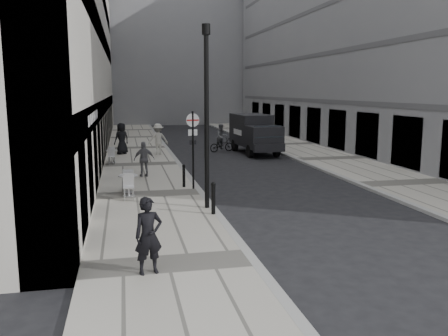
# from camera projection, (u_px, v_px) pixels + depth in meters

# --- Properties ---
(ground) EXTENTS (120.00, 120.00, 0.00)m
(ground) POSITION_uv_depth(u_px,v_px,m) (290.00, 313.00, 8.81)
(ground) COLOR black
(ground) RESTS_ON ground
(sidewalk) EXTENTS (4.00, 60.00, 0.12)m
(sidewalk) POSITION_uv_depth(u_px,v_px,m) (142.00, 165.00, 25.76)
(sidewalk) COLOR #A9A499
(sidewalk) RESTS_ON ground
(far_sidewalk) EXTENTS (4.00, 60.00, 0.12)m
(far_sidewalk) POSITION_uv_depth(u_px,v_px,m) (330.00, 159.00, 28.01)
(far_sidewalk) COLOR #A9A499
(far_sidewalk) RESTS_ON ground
(building_left) EXTENTS (4.00, 45.00, 18.00)m
(building_left) POSITION_uv_depth(u_px,v_px,m) (69.00, 11.00, 29.76)
(building_left) COLOR beige
(building_left) RESTS_ON ground
(building_right) EXTENTS (6.00, 45.00, 20.00)m
(building_right) POSITION_uv_depth(u_px,v_px,m) (362.00, 6.00, 33.69)
(building_right) COLOR slate
(building_right) RESTS_ON ground
(building_far) EXTENTS (24.00, 16.00, 22.00)m
(building_far) POSITION_uv_depth(u_px,v_px,m) (155.00, 36.00, 61.37)
(building_far) COLOR slate
(building_far) RESTS_ON ground
(walking_man) EXTENTS (0.70, 0.54, 1.70)m
(walking_man) POSITION_uv_depth(u_px,v_px,m) (148.00, 236.00, 10.26)
(walking_man) COLOR black
(walking_man) RESTS_ON sidewalk
(sign_post) EXTENTS (0.54, 0.13, 3.14)m
(sign_post) POSITION_uv_depth(u_px,v_px,m) (193.00, 139.00, 18.99)
(sign_post) COLOR black
(sign_post) RESTS_ON sidewalk
(lamppost) EXTENTS (0.27, 0.27, 6.07)m
(lamppost) POSITION_uv_depth(u_px,v_px,m) (207.00, 108.00, 15.65)
(lamppost) COLOR black
(lamppost) RESTS_ON sidewalk
(bollard_near) EXTENTS (0.12, 0.12, 0.88)m
(bollard_near) POSITION_uv_depth(u_px,v_px,m) (184.00, 176.00, 19.58)
(bollard_near) COLOR black
(bollard_near) RESTS_ON sidewalk
(bollard_far) EXTENTS (0.13, 0.13, 0.99)m
(bollard_far) POSITION_uv_depth(u_px,v_px,m) (213.00, 199.00, 15.27)
(bollard_far) COLOR black
(bollard_far) RESTS_ON sidewalk
(panel_van) EXTENTS (2.23, 5.43, 2.51)m
(panel_van) POSITION_uv_depth(u_px,v_px,m) (254.00, 132.00, 30.76)
(panel_van) COLOR black
(panel_van) RESTS_ON ground
(cyclist) EXTENTS (1.84, 1.11, 1.87)m
(cyclist) POSITION_uv_depth(u_px,v_px,m) (221.00, 141.00, 31.64)
(cyclist) COLOR black
(cyclist) RESTS_ON ground
(pedestrian_a) EXTENTS (1.00, 0.53, 1.63)m
(pedestrian_a) POSITION_uv_depth(u_px,v_px,m) (144.00, 159.00, 21.86)
(pedestrian_a) COLOR #5D5C62
(pedestrian_a) RESTS_ON sidewalk
(pedestrian_b) EXTENTS (1.32, 0.86, 1.92)m
(pedestrian_b) POSITION_uv_depth(u_px,v_px,m) (158.00, 139.00, 29.43)
(pedestrian_b) COLOR #B1ADA3
(pedestrian_b) RESTS_ON sidewalk
(pedestrian_c) EXTENTS (1.14, 1.01, 1.95)m
(pedestrian_c) POSITION_uv_depth(u_px,v_px,m) (122.00, 138.00, 29.63)
(pedestrian_c) COLOR black
(pedestrian_c) RESTS_ON sidewalk
(cafe_table_near) EXTENTS (0.73, 1.66, 0.94)m
(cafe_table_near) POSITION_uv_depth(u_px,v_px,m) (128.00, 184.00, 17.85)
(cafe_table_near) COLOR #B9B8BB
(cafe_table_near) RESTS_ON sidewalk
(cafe_table_mid) EXTENTS (0.65, 1.46, 0.83)m
(cafe_table_mid) POSITION_uv_depth(u_px,v_px,m) (128.00, 182.00, 18.55)
(cafe_table_mid) COLOR silver
(cafe_table_mid) RESTS_ON sidewalk
(cafe_table_far) EXTENTS (0.65, 1.46, 0.83)m
(cafe_table_far) POSITION_uv_depth(u_px,v_px,m) (112.00, 155.00, 26.05)
(cafe_table_far) COLOR #B7B6B9
(cafe_table_far) RESTS_ON sidewalk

